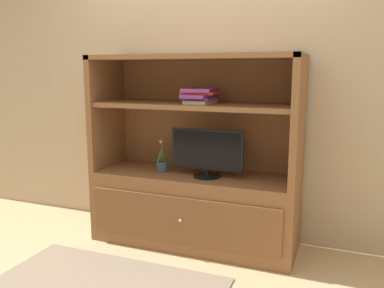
{
  "coord_description": "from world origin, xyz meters",
  "views": [
    {
      "loc": [
        1.11,
        -2.51,
        1.4
      ],
      "look_at": [
        0.0,
        0.35,
        0.83
      ],
      "focal_mm": 37.5,
      "sensor_mm": 36.0,
      "label": 1
    }
  ],
  "objects_px": {
    "tv_monitor": "(207,152)",
    "potted_plant": "(162,165)",
    "magazine_stack": "(200,95)",
    "media_console": "(195,186)"
  },
  "relations": [
    {
      "from": "potted_plant",
      "to": "magazine_stack",
      "type": "distance_m",
      "value": 0.66
    },
    {
      "from": "tv_monitor",
      "to": "potted_plant",
      "type": "xyz_separation_m",
      "value": [
        -0.4,
        0.03,
        -0.14
      ]
    },
    {
      "from": "potted_plant",
      "to": "magazine_stack",
      "type": "bearing_deg",
      "value": 4.91
    },
    {
      "from": "media_console",
      "to": "tv_monitor",
      "type": "bearing_deg",
      "value": -28.25
    },
    {
      "from": "tv_monitor",
      "to": "media_console",
      "type": "bearing_deg",
      "value": 151.75
    },
    {
      "from": "media_console",
      "to": "tv_monitor",
      "type": "height_order",
      "value": "media_console"
    },
    {
      "from": "tv_monitor",
      "to": "potted_plant",
      "type": "distance_m",
      "value": 0.42
    },
    {
      "from": "media_console",
      "to": "potted_plant",
      "type": "bearing_deg",
      "value": -172.13
    },
    {
      "from": "magazine_stack",
      "to": "tv_monitor",
      "type": "bearing_deg",
      "value": -36.35
    },
    {
      "from": "media_console",
      "to": "magazine_stack",
      "type": "distance_m",
      "value": 0.74
    }
  ]
}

